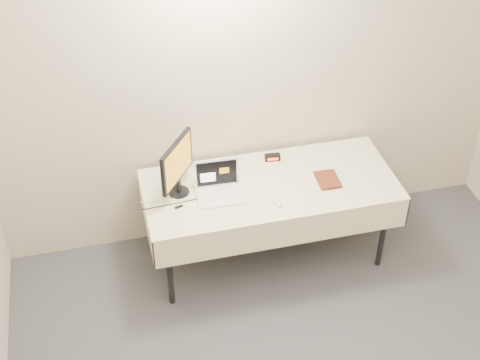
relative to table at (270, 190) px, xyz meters
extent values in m
cube|color=beige|center=(0.00, 0.45, 0.67)|extent=(4.00, 0.10, 2.70)
cylinder|color=black|center=(-0.82, -0.30, -0.33)|extent=(0.04, 0.04, 0.69)
cylinder|color=black|center=(0.82, -0.30, -0.33)|extent=(0.04, 0.04, 0.69)
cylinder|color=black|center=(-0.82, 0.29, -0.33)|extent=(0.04, 0.04, 0.69)
cylinder|color=black|center=(0.82, 0.29, -0.33)|extent=(0.04, 0.04, 0.69)
cube|color=gray|center=(0.00, 0.00, 0.03)|extent=(1.80, 0.75, 0.04)
cube|color=beige|center=(0.00, 0.00, 0.06)|extent=(1.86, 0.81, 0.01)
cube|color=beige|center=(0.00, -0.40, -0.07)|extent=(1.86, 0.01, 0.25)
cube|color=beige|center=(0.00, 0.40, -0.07)|extent=(1.86, 0.01, 0.25)
cube|color=beige|center=(-0.93, 0.00, -0.07)|extent=(0.01, 0.81, 0.25)
cube|color=beige|center=(0.93, 0.00, -0.07)|extent=(0.01, 0.81, 0.25)
cube|color=white|center=(-0.39, -0.06, 0.07)|extent=(0.34, 0.24, 0.02)
cube|color=white|center=(-0.38, 0.07, 0.19)|extent=(0.33, 0.06, 0.21)
cube|color=black|center=(-0.38, 0.07, 0.19)|extent=(0.29, 0.04, 0.18)
cylinder|color=black|center=(-0.67, 0.06, 0.07)|extent=(0.21, 0.21, 0.01)
cube|color=black|center=(-0.67, 0.06, 0.13)|extent=(0.04, 0.04, 0.11)
cube|color=black|center=(-0.67, 0.06, 0.34)|extent=(0.27, 0.36, 0.32)
cube|color=orange|center=(-0.67, 0.06, 0.34)|extent=(0.23, 0.31, 0.28)
imported|color=maroon|center=(0.34, -0.06, 0.17)|extent=(0.16, 0.03, 0.22)
cube|color=black|center=(0.10, 0.28, 0.09)|extent=(0.12, 0.06, 0.05)
cube|color=#FF370C|center=(0.09, 0.26, 0.09)|extent=(0.08, 0.01, 0.02)
ellipsoid|color=silver|center=(-0.01, -0.23, 0.07)|extent=(0.07, 0.10, 0.02)
cube|color=#B8E8BC|center=(0.50, 0.01, 0.06)|extent=(0.14, 0.27, 0.00)
cube|color=black|center=(-0.70, -0.10, 0.07)|extent=(0.06, 0.03, 0.01)
camera|label=1|loc=(-1.13, -3.66, 3.12)|focal=50.00mm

